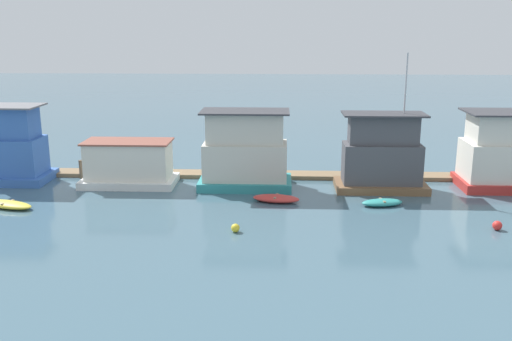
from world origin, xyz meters
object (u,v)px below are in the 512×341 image
Objects in this scene: houseboat_teal at (245,153)px; buoy_yellow at (235,228)px; dinghy_yellow at (8,204)px; mooring_post_far_right at (81,169)px; houseboat_white at (129,164)px; dinghy_teal at (382,202)px; dinghy_red at (276,198)px; houseboat_brown at (382,157)px; houseboat_red at (497,154)px; buoy_red at (497,225)px; houseboat_blue at (13,149)px.

houseboat_teal reaches higher than buoy_yellow.
mooring_post_far_right is at bearing 72.82° from dinghy_yellow.
houseboat_white reaches higher than dinghy_teal.
houseboat_teal is 2.02× the size of dinghy_red.
houseboat_brown is 1.74× the size of houseboat_red.
houseboat_red is at bearing 14.86° from dinghy_red.
houseboat_teal is 17.86m from houseboat_red.
houseboat_white reaches higher than buoy_red.
houseboat_red is 3.85× the size of mooring_post_far_right.
mooring_post_far_right is (-22.19, 2.00, -1.62)m from houseboat_brown.
houseboat_teal reaches higher than dinghy_teal.
dinghy_teal is (6.84, -0.55, -0.01)m from dinghy_red.
buoy_red reaches higher than buoy_yellow.
houseboat_red is at bearing -0.31° from houseboat_blue.
dinghy_teal is (26.33, -4.88, -2.24)m from houseboat_blue.
houseboat_white is 4.49m from mooring_post_far_right.
houseboat_teal reaches higher than buoy_red.
houseboat_brown is at bearing -2.19° from houseboat_blue.
dinghy_teal is 5.20× the size of buoy_red.
buoy_red is at bearing -29.26° from houseboat_teal.
dinghy_red is at bearing -165.14° from houseboat_red.
dinghy_red is 5.99× the size of buoy_red.
houseboat_brown is 4.43m from dinghy_teal.
houseboat_brown is (18.07, -0.43, 0.79)m from houseboat_white.
houseboat_brown reaches higher than houseboat_blue.
dinghy_yellow is 2.70× the size of mooring_post_far_right.
dinghy_yellow is 15.34m from buoy_yellow.
mooring_post_far_right reaches higher than buoy_yellow.
houseboat_red is 20.54m from buoy_yellow.
buoy_red is (5.75, -4.26, 0.05)m from dinghy_teal.
houseboat_teal is 12.85m from mooring_post_far_right.
houseboat_blue is 1.48× the size of dinghy_yellow.
houseboat_white is at bearing 160.80° from dinghy_red.
houseboat_blue is at bearing 164.10° from buoy_red.
houseboat_white is 0.71× the size of houseboat_brown.
dinghy_red is at bearing 159.10° from buoy_red.
buoy_yellow is (-17.84, -9.93, -2.23)m from houseboat_red.
houseboat_brown is at bearing 82.48° from dinghy_teal.
houseboat_brown is 2.93× the size of dinghy_red.
houseboat_blue is at bearing 169.50° from dinghy_teal.
mooring_post_far_right is (-4.13, 1.57, -0.83)m from houseboat_white.
houseboat_blue is 5.05m from mooring_post_far_right.
houseboat_brown is 2.47× the size of dinghy_yellow.
dinghy_teal reaches higher than dinghy_yellow.
houseboat_blue reaches higher than dinghy_teal.
houseboat_white is 1.75× the size of dinghy_yellow.
houseboat_teal reaches higher than dinghy_red.
mooring_post_far_right is at bearing 174.85° from houseboat_brown.
mooring_post_far_right is at bearing 171.88° from houseboat_teal.
dinghy_yellow is at bearing -167.80° from houseboat_brown.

